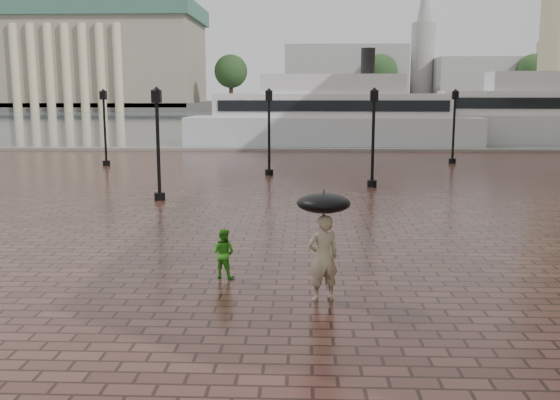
% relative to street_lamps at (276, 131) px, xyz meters
% --- Properties ---
extents(ground, '(300.00, 300.00, 0.00)m').
position_rel_street_lamps_xyz_m(ground, '(1.60, -17.60, -2.33)').
color(ground, '#391F1A').
rests_on(ground, ground).
extents(harbour_water, '(240.00, 240.00, 0.00)m').
position_rel_street_lamps_xyz_m(harbour_water, '(1.60, 74.40, -2.33)').
color(harbour_water, '#495358').
rests_on(harbour_water, ground).
extents(quay_edge, '(80.00, 0.60, 0.30)m').
position_rel_street_lamps_xyz_m(quay_edge, '(1.60, 14.40, -2.33)').
color(quay_edge, slate).
rests_on(quay_edge, ground).
extents(far_shore, '(300.00, 60.00, 2.00)m').
position_rel_street_lamps_xyz_m(far_shore, '(1.60, 142.40, -1.33)').
color(far_shore, '#4C4C47').
rests_on(far_shore, ground).
extents(museum, '(57.00, 32.50, 26.00)m').
position_rel_street_lamps_xyz_m(museum, '(-53.40, 127.01, 11.58)').
color(museum, gray).
rests_on(museum, ground).
extents(distant_skyline, '(102.50, 22.00, 33.00)m').
position_rel_street_lamps_xyz_m(distant_skyline, '(49.74, 132.40, 7.13)').
color(distant_skyline, gray).
rests_on(distant_skyline, ground).
extents(far_trees, '(188.00, 8.00, 13.50)m').
position_rel_street_lamps_xyz_m(far_trees, '(1.60, 120.40, 7.09)').
color(far_trees, '#2D2119').
rests_on(far_trees, ground).
extents(street_lamps, '(21.44, 14.44, 4.40)m').
position_rel_street_lamps_xyz_m(street_lamps, '(0.00, 0.00, 0.00)').
color(street_lamps, black).
rests_on(street_lamps, ground).
extents(adult_pedestrian, '(0.77, 0.63, 1.82)m').
position_rel_street_lamps_xyz_m(adult_pedestrian, '(1.86, -19.78, -1.41)').
color(adult_pedestrian, tan).
rests_on(adult_pedestrian, ground).
extents(child_pedestrian, '(0.69, 0.61, 1.17)m').
position_rel_street_lamps_xyz_m(child_pedestrian, '(-0.42, -18.24, -1.74)').
color(child_pedestrian, green).
rests_on(child_pedestrian, ground).
extents(ferry_near, '(24.34, 6.59, 7.92)m').
position_rel_street_lamps_xyz_m(ferry_near, '(3.75, 20.35, 0.06)').
color(ferry_near, '#BEBEBE').
rests_on(ferry_near, ground).
extents(ferry_far, '(25.89, 8.44, 8.34)m').
position_rel_street_lamps_xyz_m(ferry_far, '(23.62, 23.08, 0.18)').
color(ferry_far, '#BEBEBE').
rests_on(ferry_far, ground).
extents(umbrella, '(1.10, 1.10, 1.18)m').
position_rel_street_lamps_xyz_m(umbrella, '(1.86, -19.78, -0.26)').
color(umbrella, black).
rests_on(umbrella, ground).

